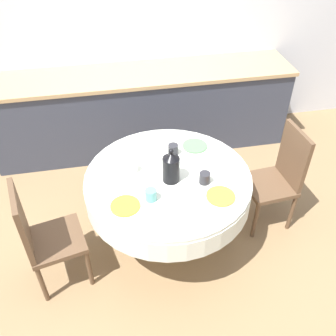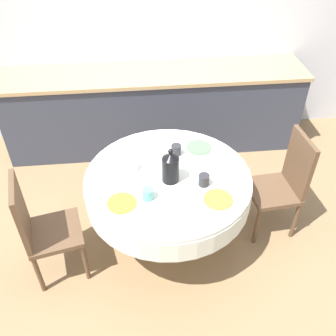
{
  "view_description": "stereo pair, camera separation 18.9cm",
  "coord_description": "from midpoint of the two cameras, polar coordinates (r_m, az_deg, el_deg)",
  "views": [
    {
      "loc": [
        -0.41,
        -2.14,
        2.63
      ],
      "look_at": [
        0.0,
        0.0,
        0.82
      ],
      "focal_mm": 40.0,
      "sensor_mm": 36.0,
      "label": 1
    },
    {
      "loc": [
        -0.23,
        -2.16,
        2.63
      ],
      "look_at": [
        0.0,
        0.0,
        0.82
      ],
      "focal_mm": 40.0,
      "sensor_mm": 36.0,
      "label": 2
    }
  ],
  "objects": [
    {
      "name": "ground_plane",
      "position": [
        3.41,
        1.62,
        -10.75
      ],
      "size": [
        12.0,
        12.0,
        0.0
      ],
      "primitive_type": "plane",
      "color": "#8E704C"
    },
    {
      "name": "wall_back",
      "position": [
        4.19,
        -1.37,
        21.21
      ],
      "size": [
        7.0,
        0.05,
        2.6
      ],
      "color": "silver",
      "rests_on": "ground_plane"
    },
    {
      "name": "plate_far_left",
      "position": [
        3.06,
        -5.4,
        1.62
      ],
      "size": [
        0.21,
        0.21,
        0.01
      ],
      "primitive_type": "cylinder",
      "color": "white",
      "rests_on": "dining_table"
    },
    {
      "name": "coffee_carafe",
      "position": [
        2.76,
        2.34,
        0.06
      ],
      "size": [
        0.13,
        0.13,
        0.29
      ],
      "color": "black",
      "rests_on": "dining_table"
    },
    {
      "name": "cup_near_right",
      "position": [
        2.8,
        7.43,
        -1.87
      ],
      "size": [
        0.08,
        0.08,
        0.09
      ],
      "primitive_type": "cylinder",
      "color": "#28282D",
      "rests_on": "dining_table"
    },
    {
      "name": "kitchen_counter",
      "position": [
        4.24,
        -0.81,
        8.88
      ],
      "size": [
        3.24,
        0.64,
        0.91
      ],
      "color": "#383D4C",
      "rests_on": "ground_plane"
    },
    {
      "name": "cup_far_left",
      "position": [
        2.91,
        -3.5,
        0.42
      ],
      "size": [
        0.08,
        0.08,
        0.09
      ],
      "primitive_type": "cylinder",
      "color": "white",
      "rests_on": "dining_table"
    },
    {
      "name": "plate_near_right",
      "position": [
        2.72,
        9.64,
        -4.79
      ],
      "size": [
        0.21,
        0.21,
        0.01
      ],
      "primitive_type": "cylinder",
      "color": "orange",
      "rests_on": "dining_table"
    },
    {
      "name": "cup_far_right",
      "position": [
        3.07,
        3.01,
        2.74
      ],
      "size": [
        0.08,
        0.08,
        0.09
      ],
      "primitive_type": "cylinder",
      "color": "#28282D",
      "rests_on": "dining_table"
    },
    {
      "name": "plate_far_right",
      "position": [
        3.17,
        6.42,
        3.1
      ],
      "size": [
        0.21,
        0.21,
        0.01
      ],
      "primitive_type": "cylinder",
      "color": "#5BA85B",
      "rests_on": "dining_table"
    },
    {
      "name": "dining_table",
      "position": [
        2.96,
        1.83,
        -3.09
      ],
      "size": [
        1.3,
        1.3,
        0.74
      ],
      "color": "brown",
      "rests_on": "ground_plane"
    },
    {
      "name": "cup_near_left",
      "position": [
        2.66,
        -1.06,
        -4.0
      ],
      "size": [
        0.08,
        0.08,
        0.09
      ],
      "primitive_type": "cylinder",
      "color": "#5BA39E",
      "rests_on": "dining_table"
    },
    {
      "name": "chair_left",
      "position": [
        3.34,
        18.75,
        -2.0
      ],
      "size": [
        0.43,
        0.43,
        0.96
      ],
      "rotation": [
        0.0,
        0.0,
        -4.63
      ],
      "color": "brown",
      "rests_on": "ground_plane"
    },
    {
      "name": "chair_right",
      "position": [
        2.93,
        -17.05,
        -8.61
      ],
      "size": [
        0.48,
        0.48,
        0.96
      ],
      "rotation": [
        0.0,
        0.0,
        -1.35
      ],
      "color": "brown",
      "rests_on": "ground_plane"
    },
    {
      "name": "plate_near_left",
      "position": [
        2.66,
        -5.05,
        -5.41
      ],
      "size": [
        0.21,
        0.21,
        0.01
      ],
      "primitive_type": "cylinder",
      "color": "yellow",
      "rests_on": "dining_table"
    }
  ]
}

